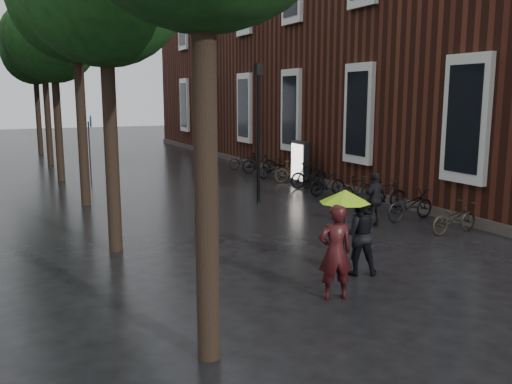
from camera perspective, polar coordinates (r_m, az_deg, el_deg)
ground at (r=9.38m, az=21.71°, el=-13.55°), size 120.00×120.00×0.00m
brick_building at (r=30.44m, az=8.58°, el=14.42°), size 10.20×33.20×12.00m
street_trees at (r=21.94m, az=-19.76°, el=16.58°), size 4.33×34.03×8.91m
person_burgundy at (r=9.90m, az=8.34°, el=-6.27°), size 0.72×0.56×1.75m
person_black at (r=11.34m, az=10.68°, el=-4.33°), size 1.02×0.92×1.71m
lime_umbrella at (r=10.46m, az=9.34°, el=-0.44°), size 0.99×0.99×1.47m
pedestrian_walking at (r=15.53m, az=12.41°, el=-0.79°), size 0.97×0.58×1.56m
parked_bicycles at (r=20.98m, az=6.67°, el=1.31°), size 2.05×14.91×1.04m
ad_lightbox at (r=22.42m, az=4.61°, el=3.06°), size 0.28×1.20×1.81m
lamp_post at (r=18.47m, az=0.26°, el=7.64°), size 0.24×0.24×4.70m
cycle_sign at (r=24.53m, az=-17.06°, el=5.49°), size 0.15×0.51×2.81m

